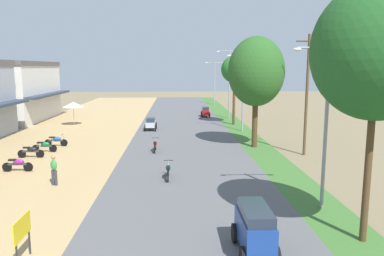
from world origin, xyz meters
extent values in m
cube|color=#2D3847|center=(-15.45, 25.09, 3.08)|extent=(1.20, 8.37, 0.25)
cube|color=silver|center=(-20.00, 37.19, 3.20)|extent=(7.83, 12.32, 6.40)
cube|color=#2D3847|center=(-15.49, 37.19, 3.08)|extent=(1.20, 12.32, 0.25)
cube|color=#59514C|center=(-20.00, 37.19, 6.65)|extent=(8.03, 12.52, 0.50)
cylinder|color=black|center=(-9.54, 14.67, 0.34)|extent=(0.56, 0.06, 0.56)
cylinder|color=black|center=(-10.78, 14.67, 0.34)|extent=(0.56, 0.06, 0.56)
cube|color=#333338|center=(-10.16, 14.67, 0.52)|extent=(1.12, 0.12, 0.12)
ellipsoid|color=#8C1E8C|center=(-10.08, 14.67, 0.66)|extent=(0.64, 0.28, 0.32)
cube|color=black|center=(-10.44, 14.67, 0.78)|extent=(0.44, 0.20, 0.10)
cylinder|color=#A5A8AD|center=(-9.60, 14.67, 0.61)|extent=(0.26, 0.05, 0.68)
cylinder|color=black|center=(-9.66, 14.67, 0.98)|extent=(0.04, 0.54, 0.04)
cylinder|color=black|center=(-10.06, 18.16, 0.34)|extent=(0.56, 0.06, 0.56)
cylinder|color=black|center=(-11.30, 18.16, 0.34)|extent=(0.56, 0.06, 0.56)
cube|color=#333338|center=(-10.68, 18.16, 0.52)|extent=(1.12, 0.12, 0.12)
ellipsoid|color=black|center=(-10.60, 18.16, 0.66)|extent=(0.64, 0.28, 0.32)
cube|color=black|center=(-10.96, 18.16, 0.78)|extent=(0.44, 0.20, 0.10)
cylinder|color=#A5A8AD|center=(-10.12, 18.16, 0.61)|extent=(0.26, 0.05, 0.68)
cylinder|color=black|center=(-10.18, 18.16, 0.98)|extent=(0.04, 0.54, 0.04)
cylinder|color=black|center=(-9.73, 19.88, 0.34)|extent=(0.56, 0.06, 0.56)
cylinder|color=black|center=(-10.97, 19.88, 0.34)|extent=(0.56, 0.06, 0.56)
cube|color=#333338|center=(-10.35, 19.88, 0.52)|extent=(1.12, 0.12, 0.12)
ellipsoid|color=#14722D|center=(-10.27, 19.88, 0.66)|extent=(0.64, 0.28, 0.32)
cube|color=black|center=(-10.63, 19.88, 0.78)|extent=(0.44, 0.20, 0.10)
cylinder|color=#A5A8AD|center=(-9.79, 19.88, 0.61)|extent=(0.26, 0.05, 0.68)
cylinder|color=black|center=(-9.85, 19.88, 0.98)|extent=(0.04, 0.54, 0.04)
cylinder|color=black|center=(-9.54, 21.95, 0.34)|extent=(0.56, 0.06, 0.56)
cylinder|color=black|center=(-10.78, 21.95, 0.34)|extent=(0.56, 0.06, 0.56)
cube|color=#333338|center=(-10.16, 21.95, 0.52)|extent=(1.12, 0.12, 0.12)
ellipsoid|color=#1E4CA5|center=(-10.08, 21.95, 0.66)|extent=(0.64, 0.28, 0.32)
cube|color=black|center=(-10.44, 21.95, 0.78)|extent=(0.44, 0.20, 0.10)
cylinder|color=#A5A8AD|center=(-9.60, 21.95, 0.61)|extent=(0.26, 0.05, 0.68)
cylinder|color=black|center=(-9.66, 21.95, 0.98)|extent=(0.04, 0.54, 0.04)
cylinder|color=#262628|center=(-5.59, 4.49, 0.46)|extent=(0.06, 0.06, 0.80)
cube|color=yellow|center=(-5.59, 3.99, 1.21)|extent=(0.04, 1.30, 0.70)
cylinder|color=#99999E|center=(-11.60, 32.79, 1.11)|extent=(0.05, 0.05, 2.10)
cone|color=white|center=(-11.60, 32.79, 2.31)|extent=(2.20, 2.20, 0.55)
cylinder|color=#33333D|center=(-7.03, 11.89, 0.47)|extent=(0.14, 0.14, 0.82)
cylinder|color=#33333D|center=(-7.20, 11.95, 0.47)|extent=(0.14, 0.14, 0.82)
ellipsoid|color=#338C3F|center=(-7.11, 11.92, 1.16)|extent=(0.42, 0.34, 0.56)
sphere|color=#9E7556|center=(-7.11, 11.92, 1.57)|extent=(0.22, 0.22, 0.22)
cylinder|color=#4C351E|center=(5.99, 4.96, 2.77)|extent=(0.25, 0.25, 5.42)
ellipsoid|color=#1F5421|center=(5.99, 4.96, 6.76)|extent=(4.33, 4.33, 4.66)
cylinder|color=#4C351E|center=(5.43, 21.04, 2.26)|extent=(0.42, 0.42, 4.39)
ellipsoid|color=#275720|center=(5.43, 21.04, 5.91)|extent=(4.30, 4.30, 5.29)
cylinder|color=#4C351E|center=(5.60, 32.66, 2.64)|extent=(0.28, 0.28, 5.17)
ellipsoid|color=#216525|center=(5.60, 32.66, 6.02)|extent=(2.86, 2.86, 2.89)
cylinder|color=gray|center=(5.80, 8.31, 3.62)|extent=(0.16, 0.16, 7.12)
cylinder|color=gray|center=(5.10, 8.31, 7.03)|extent=(1.40, 0.08, 0.08)
ellipsoid|color=silver|center=(4.40, 8.31, 6.96)|extent=(0.36, 0.20, 0.14)
cylinder|color=gray|center=(6.50, 8.31, 7.03)|extent=(1.40, 0.08, 0.08)
ellipsoid|color=silver|center=(7.20, 8.31, 6.96)|extent=(0.36, 0.20, 0.14)
cylinder|color=gray|center=(5.80, 28.45, 3.79)|extent=(0.16, 0.16, 7.46)
cylinder|color=gray|center=(5.10, 28.45, 7.37)|extent=(1.40, 0.08, 0.08)
ellipsoid|color=silver|center=(4.40, 28.45, 7.30)|extent=(0.36, 0.20, 0.14)
cylinder|color=gray|center=(6.50, 28.45, 7.37)|extent=(1.40, 0.08, 0.08)
ellipsoid|color=silver|center=(7.20, 28.45, 7.30)|extent=(0.36, 0.20, 0.14)
cylinder|color=gray|center=(5.80, 37.77, 4.18)|extent=(0.16, 0.16, 8.24)
cylinder|color=gray|center=(5.10, 37.77, 8.15)|extent=(1.40, 0.08, 0.08)
ellipsoid|color=silver|center=(4.40, 37.77, 8.08)|extent=(0.36, 0.20, 0.14)
cylinder|color=gray|center=(6.50, 37.77, 8.15)|extent=(1.40, 0.08, 0.08)
ellipsoid|color=silver|center=(7.20, 37.77, 8.08)|extent=(0.36, 0.20, 0.14)
cylinder|color=gray|center=(5.80, 54.87, 3.62)|extent=(0.16, 0.16, 7.11)
cylinder|color=gray|center=(5.10, 54.87, 7.02)|extent=(1.40, 0.08, 0.08)
ellipsoid|color=silver|center=(4.40, 54.87, 6.95)|extent=(0.36, 0.20, 0.14)
cylinder|color=gray|center=(6.50, 54.87, 7.02)|extent=(1.40, 0.08, 0.08)
ellipsoid|color=silver|center=(7.20, 54.87, 6.95)|extent=(0.36, 0.20, 0.14)
cylinder|color=brown|center=(8.50, 18.43, 4.24)|extent=(0.20, 0.20, 8.48)
cube|color=#473323|center=(8.50, 18.43, 7.98)|extent=(1.80, 0.10, 0.10)
cube|color=navy|center=(1.87, 4.14, 0.93)|extent=(0.95, 2.40, 0.95)
cube|color=#232B38|center=(1.87, 4.04, 1.58)|extent=(0.87, 2.00, 0.35)
cylinder|color=black|center=(2.41, 5.00, 0.42)|extent=(0.12, 0.68, 0.68)
cylinder|color=black|center=(1.34, 5.00, 0.42)|extent=(0.12, 0.68, 0.68)
cube|color=#B7BCC1|center=(-3.18, 29.42, 0.65)|extent=(0.88, 2.25, 0.44)
cube|color=#232B38|center=(-3.18, 29.52, 1.07)|extent=(0.81, 1.30, 0.40)
cylinder|color=black|center=(-3.68, 30.23, 0.40)|extent=(0.11, 0.64, 0.64)
cylinder|color=black|center=(-2.69, 30.23, 0.40)|extent=(0.11, 0.64, 0.64)
cylinder|color=black|center=(-3.68, 28.61, 0.40)|extent=(0.11, 0.64, 0.64)
cylinder|color=black|center=(-2.69, 28.61, 0.40)|extent=(0.11, 0.64, 0.64)
cube|color=red|center=(3.05, 39.21, 0.66)|extent=(0.84, 1.95, 0.50)
cube|color=#232B38|center=(3.05, 39.26, 1.11)|extent=(0.77, 1.10, 0.40)
cylinder|color=black|center=(3.52, 38.51, 0.38)|extent=(0.10, 0.60, 0.60)
cylinder|color=black|center=(2.58, 38.51, 0.38)|extent=(0.10, 0.60, 0.60)
cylinder|color=black|center=(3.52, 39.92, 0.38)|extent=(0.10, 0.60, 0.60)
cylinder|color=black|center=(2.58, 39.92, 0.38)|extent=(0.10, 0.60, 0.60)
cylinder|color=black|center=(-1.14, 13.42, 0.36)|extent=(0.06, 0.56, 0.56)
cylinder|color=black|center=(-1.14, 12.18, 0.36)|extent=(0.06, 0.56, 0.56)
cube|color=#333338|center=(-1.14, 12.80, 0.54)|extent=(0.12, 1.12, 0.12)
ellipsoid|color=#14722D|center=(-1.14, 12.88, 0.68)|extent=(0.28, 0.64, 0.32)
cube|color=black|center=(-1.14, 12.52, 0.80)|extent=(0.20, 0.44, 0.10)
cylinder|color=#A5A8AD|center=(-1.14, 13.36, 0.63)|extent=(0.05, 0.26, 0.68)
cylinder|color=black|center=(-1.14, 13.30, 1.00)|extent=(0.54, 0.04, 0.04)
cylinder|color=black|center=(-2.23, 20.31, 0.36)|extent=(0.06, 0.56, 0.56)
cylinder|color=black|center=(-2.23, 19.07, 0.36)|extent=(0.06, 0.56, 0.56)
cube|color=#333338|center=(-2.23, 19.69, 0.54)|extent=(0.12, 1.12, 0.12)
ellipsoid|color=red|center=(-2.23, 19.77, 0.68)|extent=(0.28, 0.64, 0.32)
cube|color=black|center=(-2.23, 19.41, 0.80)|extent=(0.20, 0.44, 0.10)
cylinder|color=#A5A8AD|center=(-2.23, 20.25, 0.63)|extent=(0.05, 0.26, 0.68)
cylinder|color=black|center=(-2.23, 20.19, 1.00)|extent=(0.54, 0.04, 0.04)
camera|label=1|loc=(-0.70, -7.38, 6.22)|focal=34.97mm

